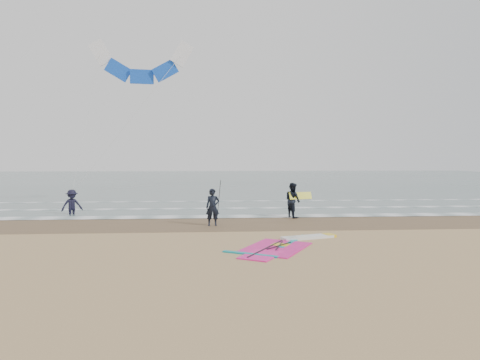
{
  "coord_description": "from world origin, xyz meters",
  "views": [
    {
      "loc": [
        -1.78,
        -15.11,
        3.26
      ],
      "look_at": [
        -0.39,
        5.0,
        2.2
      ],
      "focal_mm": 32.0,
      "sensor_mm": 36.0,
      "label": 1
    }
  ],
  "objects": [
    {
      "name": "carried_kiteboard",
      "position": [
        3.05,
        7.57,
        1.2
      ],
      "size": [
        1.3,
        0.51,
        0.39
      ],
      "color": "yellow",
      "rests_on": "ground"
    },
    {
      "name": "windsurf_rig",
      "position": [
        1.0,
        0.42,
        0.03
      ],
      "size": [
        4.73,
        4.48,
        0.11
      ],
      "color": "white",
      "rests_on": "ground"
    },
    {
      "name": "ground",
      "position": [
        0.0,
        0.0,
        0.0
      ],
      "size": [
        120.0,
        120.0,
        0.0
      ],
      "primitive_type": "plane",
      "color": "tan",
      "rests_on": "ground"
    },
    {
      "name": "wet_sand_band",
      "position": [
        0.0,
        6.0,
        0.0
      ],
      "size": [
        120.0,
        5.0,
        0.01
      ],
      "primitive_type": "cube",
      "color": "brown",
      "rests_on": "ground"
    },
    {
      "name": "person_walking",
      "position": [
        2.65,
        7.67,
        0.95
      ],
      "size": [
        1.04,
        1.14,
        1.9
      ],
      "primitive_type": "imported",
      "rotation": [
        0.0,
        0.0,
        2.0
      ],
      "color": "black",
      "rests_on": "ground"
    },
    {
      "name": "surf_kite",
      "position": [
        -6.3,
        13.79,
        9.35
      ],
      "size": [
        6.88,
        4.3,
        9.83
      ],
      "color": "white",
      "rests_on": "ground"
    },
    {
      "name": "foam_waterline",
      "position": [
        0.0,
        10.44,
        0.03
      ],
      "size": [
        120.0,
        9.15,
        0.02
      ],
      "color": "white",
      "rests_on": "ground"
    },
    {
      "name": "person_standing",
      "position": [
        -1.69,
        5.2,
        0.89
      ],
      "size": [
        0.66,
        0.45,
        1.78
      ],
      "primitive_type": "imported",
      "rotation": [
        0.0,
        0.0,
        0.03
      ],
      "color": "black",
      "rests_on": "ground"
    },
    {
      "name": "person_wading",
      "position": [
        -9.66,
        9.69,
        0.9
      ],
      "size": [
        1.34,
        1.14,
        1.79
      ],
      "primitive_type": "imported",
      "rotation": [
        0.0,
        0.0,
        0.5
      ],
      "color": "black",
      "rests_on": "ground"
    },
    {
      "name": "sea_water",
      "position": [
        0.0,
        48.0,
        0.01
      ],
      "size": [
        120.0,
        80.0,
        0.02
      ],
      "primitive_type": "cube",
      "color": "#47605E",
      "rests_on": "ground"
    },
    {
      "name": "held_pole",
      "position": [
        -1.39,
        5.2,
        1.31
      ],
      "size": [
        0.17,
        0.86,
        1.82
      ],
      "color": "black",
      "rests_on": "ground"
    }
  ]
}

